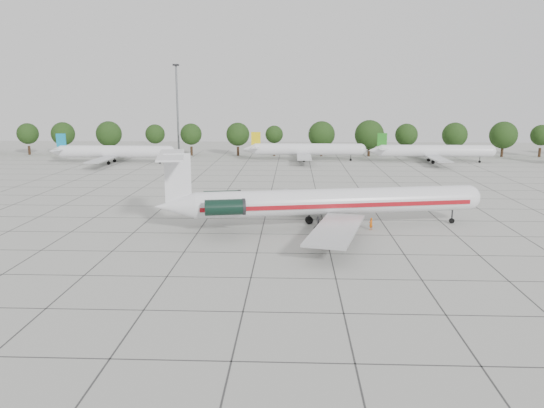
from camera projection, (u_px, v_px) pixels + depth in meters
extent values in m
plane|color=#ABABA4|center=(261.00, 234.00, 65.65)|extent=(260.00, 260.00, 0.00)
cube|color=#383838|center=(267.00, 208.00, 80.32)|extent=(170.00, 170.00, 0.02)
cylinder|color=silver|center=(337.00, 201.00, 68.04)|extent=(35.97, 10.00, 3.30)
sphere|color=silver|center=(467.00, 197.00, 70.64)|extent=(3.30, 3.30, 3.30)
cone|color=silver|center=(175.00, 206.00, 65.08)|extent=(5.53, 4.18, 3.30)
cube|color=#A00E17|center=(333.00, 201.00, 69.71)|extent=(34.38, 6.63, 0.55)
cube|color=#A00E17|center=(340.00, 206.00, 66.48)|extent=(34.38, 6.63, 0.55)
cube|color=#B7BABC|center=(303.00, 199.00, 76.67)|extent=(12.50, 14.85, 0.30)
cube|color=#B7BABC|center=(336.00, 230.00, 59.24)|extent=(8.13, 15.67, 0.30)
cube|color=black|center=(223.00, 199.00, 68.06)|extent=(2.40, 1.69, 0.25)
cylinder|color=black|center=(222.00, 198.00, 68.74)|extent=(5.07, 2.77, 1.90)
cube|color=black|center=(225.00, 206.00, 63.71)|extent=(2.40, 1.69, 0.25)
cylinder|color=black|center=(225.00, 207.00, 63.03)|extent=(5.07, 2.77, 1.90)
cube|color=silver|center=(178.00, 178.00, 64.44)|extent=(3.19, 0.88, 6.00)
cube|color=silver|center=(171.00, 155.00, 63.77)|extent=(5.20, 12.35, 0.22)
cylinder|color=black|center=(452.00, 216.00, 70.87)|extent=(0.23, 0.23, 1.90)
cylinder|color=black|center=(452.00, 221.00, 70.99)|extent=(0.74, 0.41, 0.70)
cylinder|color=black|center=(309.00, 214.00, 70.57)|extent=(0.28, 0.28, 1.80)
cylinder|color=black|center=(309.00, 220.00, 70.74)|extent=(1.09, 0.78, 1.00)
cylinder|color=black|center=(318.00, 224.00, 65.54)|extent=(0.28, 0.28, 1.80)
cylinder|color=black|center=(318.00, 230.00, 65.70)|extent=(1.09, 0.78, 1.00)
imported|color=#CC550C|center=(371.00, 224.00, 67.48)|extent=(0.69, 0.64, 1.58)
cylinder|color=silver|center=(115.00, 151.00, 131.85)|extent=(27.20, 3.00, 3.00)
cube|color=#B7BABC|center=(111.00, 156.00, 132.14)|extent=(3.50, 27.20, 0.25)
cube|color=#0C7BA6|center=(61.00, 141.00, 131.86)|extent=(2.40, 0.25, 3.60)
cylinder|color=black|center=(115.00, 161.00, 134.57)|extent=(0.80, 0.45, 0.80)
cylinder|color=black|center=(109.00, 163.00, 130.27)|extent=(0.80, 0.45, 0.80)
cylinder|color=silver|center=(308.00, 149.00, 137.29)|extent=(27.20, 3.00, 3.00)
cube|color=#B7BABC|center=(304.00, 154.00, 137.58)|extent=(3.50, 27.20, 0.25)
cube|color=yellow|center=(256.00, 139.00, 137.30)|extent=(2.40, 0.25, 3.60)
cylinder|color=black|center=(303.00, 158.00, 140.02)|extent=(0.80, 0.45, 0.80)
cylinder|color=black|center=(304.00, 160.00, 135.71)|extent=(0.80, 0.45, 0.80)
cylinder|color=silver|center=(435.00, 151.00, 133.43)|extent=(27.20, 3.00, 3.00)
cube|color=#B7BABC|center=(431.00, 156.00, 133.72)|extent=(3.50, 27.20, 0.25)
cube|color=#1F791B|center=(382.00, 140.00, 133.44)|extent=(2.40, 0.25, 3.60)
cylinder|color=black|center=(429.00, 160.00, 136.16)|extent=(0.80, 0.45, 0.80)
cylinder|color=black|center=(433.00, 162.00, 131.85)|extent=(0.80, 0.45, 0.80)
cylinder|color=#332114|center=(29.00, 150.00, 151.40)|extent=(0.70, 0.70, 2.50)
sphere|color=black|center=(28.00, 134.00, 150.44)|extent=(5.94, 5.94, 5.94)
cylinder|color=#332114|center=(64.00, 150.00, 151.00)|extent=(0.70, 0.70, 2.50)
sphere|color=black|center=(63.00, 134.00, 150.03)|extent=(6.57, 6.57, 6.57)
cylinder|color=#332114|center=(110.00, 151.00, 150.47)|extent=(0.70, 0.70, 2.50)
sphere|color=black|center=(109.00, 134.00, 149.51)|extent=(7.15, 7.15, 7.15)
cylinder|color=#332114|center=(156.00, 151.00, 149.95)|extent=(0.70, 0.70, 2.50)
sphere|color=black|center=(155.00, 134.00, 148.98)|extent=(5.43, 5.43, 5.43)
cylinder|color=#332114|center=(192.00, 151.00, 149.54)|extent=(0.70, 0.70, 2.50)
sphere|color=black|center=(191.00, 134.00, 148.57)|extent=(5.99, 5.99, 5.99)
cylinder|color=#332114|center=(238.00, 151.00, 149.02)|extent=(0.70, 0.70, 2.50)
sphere|color=black|center=(238.00, 134.00, 148.05)|extent=(6.50, 6.50, 6.50)
cylinder|color=#332114|center=(274.00, 151.00, 148.61)|extent=(0.70, 0.70, 2.50)
sphere|color=black|center=(274.00, 134.00, 147.64)|extent=(4.93, 4.93, 4.93)
cylinder|color=#332114|center=(321.00, 152.00, 148.09)|extent=(0.70, 0.70, 2.50)
sphere|color=black|center=(322.00, 135.00, 147.12)|extent=(7.40, 7.40, 7.40)
cylinder|color=#332114|center=(369.00, 152.00, 147.56)|extent=(0.70, 0.70, 2.50)
sphere|color=black|center=(369.00, 135.00, 146.59)|extent=(8.08, 8.08, 8.08)
cylinder|color=#332114|center=(406.00, 152.00, 147.15)|extent=(0.70, 0.70, 2.50)
sphere|color=black|center=(406.00, 135.00, 146.19)|extent=(6.17, 6.17, 6.17)
cylinder|color=#332114|center=(454.00, 152.00, 146.63)|extent=(0.70, 0.70, 2.50)
sphere|color=black|center=(455.00, 135.00, 145.66)|extent=(6.82, 6.82, 6.82)
cylinder|color=#332114|center=(502.00, 152.00, 146.10)|extent=(0.70, 0.70, 2.50)
sphere|color=black|center=(503.00, 135.00, 145.14)|extent=(7.44, 7.44, 7.44)
cylinder|color=#332114|center=(540.00, 153.00, 145.70)|extent=(0.70, 0.70, 2.50)
sphere|color=black|center=(541.00, 135.00, 144.73)|extent=(5.66, 5.66, 5.66)
cylinder|color=slate|center=(177.00, 110.00, 154.30)|extent=(0.56, 0.56, 25.00)
cube|color=black|center=(176.00, 65.00, 151.72)|extent=(1.60, 1.60, 0.50)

